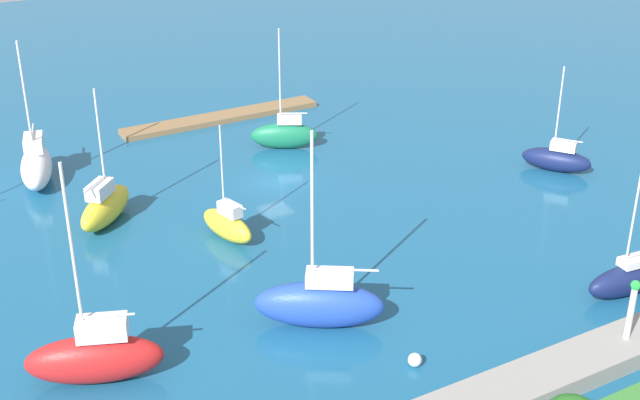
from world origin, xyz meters
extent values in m
plane|color=#19567F|center=(0.00, 0.00, 0.00)|extent=(160.00, 160.00, 0.00)
cube|color=olive|center=(-2.26, -15.87, 0.26)|extent=(19.96, 2.51, 0.51)
cube|color=gray|center=(0.00, 31.11, 0.56)|extent=(64.78, 3.04, 1.11)
cylinder|color=silver|center=(-6.44, 31.11, 2.71)|extent=(0.36, 0.36, 3.20)
sphere|color=green|center=(-6.44, 31.11, 4.56)|extent=(0.56, 0.56, 0.56)
ellipsoid|color=yellow|center=(7.38, 7.06, 1.02)|extent=(2.71, 5.34, 2.04)
cube|color=silver|center=(7.28, 7.46, 2.50)|extent=(1.32, 2.01, 0.90)
cylinder|color=silver|center=(7.45, 6.81, 5.31)|extent=(0.12, 0.12, 6.54)
cylinder|color=silver|center=(7.14, 8.00, 3.10)|extent=(0.71, 2.41, 0.10)
ellipsoid|color=#141E4C|center=(-21.76, 9.53, 0.97)|extent=(4.83, 5.82, 1.94)
cube|color=silver|center=(-22.02, 9.91, 2.33)|extent=(2.11, 2.35, 0.78)
cylinder|color=silver|center=(-21.59, 9.30, 5.49)|extent=(0.14, 0.14, 7.11)
cylinder|color=silver|center=(-22.23, 10.21, 2.87)|extent=(1.36, 1.90, 0.11)
ellipsoid|color=#2347B2|center=(7.18, 19.96, 1.45)|extent=(7.74, 6.15, 2.89)
cube|color=silver|center=(6.66, 20.30, 3.32)|extent=(3.09, 2.67, 0.85)
cylinder|color=silver|center=(7.51, 19.75, 7.68)|extent=(0.19, 0.19, 9.58)
cylinder|color=silver|center=(5.90, 20.80, 3.89)|extent=(3.30, 2.23, 0.15)
ellipsoid|color=red|center=(20.33, 18.62, 1.39)|extent=(7.71, 4.86, 2.77)
cube|color=silver|center=(19.78, 18.84, 3.35)|extent=(2.98, 2.25, 1.15)
cylinder|color=silver|center=(20.68, 18.48, 7.84)|extent=(0.18, 0.18, 10.14)
cylinder|color=silver|center=(19.41, 18.99, 4.07)|extent=(2.59, 1.15, 0.14)
ellipsoid|color=white|center=(16.80, -9.80, 1.30)|extent=(4.38, 8.12, 2.60)
cube|color=silver|center=(16.64, -10.40, 3.17)|extent=(2.15, 3.08, 1.14)
cylinder|color=silver|center=(16.90, -9.43, 7.26)|extent=(0.19, 0.19, 9.30)
cylinder|color=silver|center=(16.44, -11.15, 3.90)|extent=(1.06, 3.47, 0.15)
ellipsoid|color=#19724C|center=(-4.20, -6.31, 1.18)|extent=(6.09, 4.41, 2.37)
cube|color=silver|center=(-4.62, -6.08, 2.76)|extent=(2.39, 1.95, 0.78)
cylinder|color=silver|center=(-3.94, -6.46, 6.63)|extent=(0.14, 0.14, 8.53)
cylinder|color=silver|center=(-4.98, -5.89, 3.30)|extent=(2.13, 1.24, 0.12)
ellipsoid|color=yellow|center=(14.11, 0.22, 1.19)|extent=(6.05, 6.18, 2.38)
cube|color=silver|center=(14.48, 0.60, 2.92)|extent=(2.53, 2.56, 1.06)
cylinder|color=silver|center=(13.88, -0.02, 6.33)|extent=(0.16, 0.16, 7.89)
cylinder|color=silver|center=(14.93, 1.07, 3.60)|extent=(2.18, 2.26, 0.13)
ellipsoid|color=#141E4C|center=(-11.44, 26.55, 1.03)|extent=(5.94, 2.27, 2.06)
cube|color=silver|center=(-11.90, 26.59, 2.33)|extent=(2.18, 1.23, 0.56)
cylinder|color=silver|center=(-11.15, 26.52, 5.25)|extent=(0.14, 0.14, 6.38)
cylinder|color=silver|center=(-12.23, 26.62, 2.76)|extent=(2.18, 0.32, 0.11)
sphere|color=white|center=(4.55, 26.12, 0.40)|extent=(0.80, 0.80, 0.80)
camera|label=1|loc=(28.70, 57.75, 29.02)|focal=48.35mm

